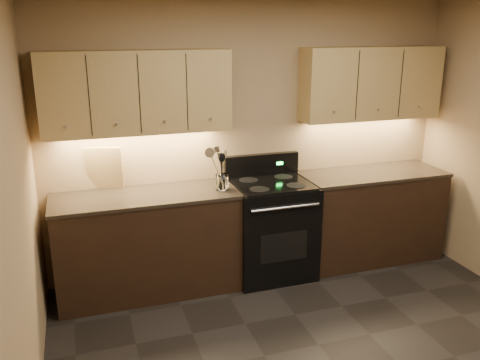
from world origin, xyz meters
TOP-DOWN VIEW (x-y plane):
  - wall_back at (0.00, 2.00)m, footprint 4.00×0.04m
  - wall_left at (-2.00, 0.00)m, footprint 0.04×4.00m
  - counter_left at (-1.10, 1.70)m, footprint 1.62×0.62m
  - counter_right at (1.18, 1.70)m, footprint 1.46×0.62m
  - stove at (0.08, 1.68)m, footprint 0.76×0.68m
  - upper_cab_left at (-1.10, 1.85)m, footprint 1.60×0.30m
  - upper_cab_right at (1.18, 1.85)m, footprint 1.44×0.30m
  - outlet_plate at (-1.30, 1.99)m, footprint 0.08×0.01m
  - utensil_crock at (-0.42, 1.63)m, footprint 0.15×0.15m
  - cutting_board at (-1.41, 1.96)m, footprint 0.33×0.16m
  - wooden_spoon at (-0.45, 1.63)m, footprint 0.15×0.12m
  - black_spoon at (-0.42, 1.64)m, footprint 0.07×0.12m
  - black_turner at (-0.41, 1.60)m, footprint 0.11×0.20m
  - steel_spatula at (-0.38, 1.64)m, footprint 0.19×0.13m
  - steel_skimmer at (-0.40, 1.60)m, footprint 0.22×0.15m

SIDE VIEW (x-z plane):
  - counter_left at x=-1.10m, z-range 0.00..0.93m
  - counter_right at x=1.18m, z-range 0.00..0.93m
  - stove at x=0.08m, z-range -0.09..1.05m
  - utensil_crock at x=-0.42m, z-range 0.92..1.07m
  - black_spoon at x=-0.42m, z-range 0.94..1.28m
  - black_turner at x=-0.41m, z-range 0.94..1.28m
  - wooden_spoon at x=-0.45m, z-range 0.94..1.29m
  - outlet_plate at x=-1.30m, z-range 1.06..1.18m
  - cutting_board at x=-1.41m, z-range 0.93..1.33m
  - steel_skimmer at x=-0.40m, z-range 0.94..1.33m
  - steel_spatula at x=-0.38m, z-range 0.94..1.35m
  - wall_back at x=0.00m, z-range 0.00..2.60m
  - wall_left at x=-2.00m, z-range 0.00..2.60m
  - upper_cab_left at x=-1.10m, z-range 1.45..2.15m
  - upper_cab_right at x=1.18m, z-range 1.45..2.15m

